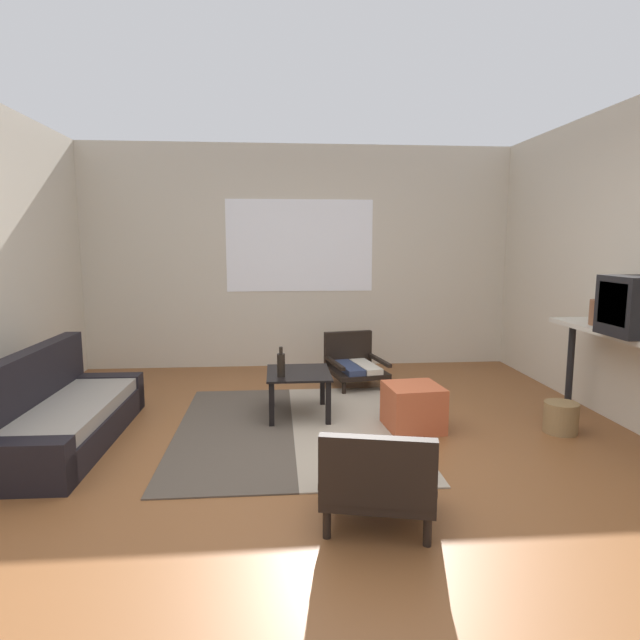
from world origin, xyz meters
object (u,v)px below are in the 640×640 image
(couch, at_px, (59,415))
(armchair_by_window, at_px, (354,363))
(armchair_striped_foreground, at_px, (378,480))
(ottoman_orange, at_px, (413,407))
(wicker_basket, at_px, (561,418))
(glass_bottle, at_px, (281,364))
(console_shelf, at_px, (623,344))
(clay_vase, at_px, (604,311))
(coffee_table, at_px, (299,380))

(couch, xyz_separation_m, armchair_by_window, (2.51, 1.54, 0.01))
(armchair_striped_foreground, distance_m, ottoman_orange, 1.59)
(armchair_by_window, bearing_deg, wicker_basket, -48.24)
(armchair_by_window, relative_size, glass_bottle, 2.83)
(armchair_by_window, distance_m, console_shelf, 2.61)
(armchair_striped_foreground, xyz_separation_m, wicker_basket, (1.76, 1.30, -0.14))
(armchair_by_window, relative_size, console_shelf, 0.48)
(armchair_striped_foreground, height_order, ottoman_orange, armchair_striped_foreground)
(console_shelf, distance_m, glass_bottle, 2.71)
(clay_vase, height_order, glass_bottle, clay_vase)
(clay_vase, xyz_separation_m, glass_bottle, (-2.62, 0.36, -0.47))
(armchair_striped_foreground, height_order, glass_bottle, glass_bottle)
(armchair_by_window, xyz_separation_m, clay_vase, (1.82, -1.54, 0.74))
(armchair_by_window, distance_m, armchair_striped_foreground, 2.95)
(armchair_striped_foreground, bearing_deg, coffee_table, 100.31)
(coffee_table, bearing_deg, armchair_striped_foreground, -79.69)
(couch, xyz_separation_m, clay_vase, (4.32, 0.00, 0.76))
(armchair_striped_foreground, relative_size, console_shelf, 0.47)
(coffee_table, relative_size, wicker_basket, 2.37)
(armchair_by_window, height_order, wicker_basket, armchair_by_window)
(couch, bearing_deg, coffee_table, 15.54)
(couch, relative_size, ottoman_orange, 4.20)
(coffee_table, height_order, armchair_by_window, armchair_by_window)
(armchair_striped_foreground, distance_m, clay_vase, 2.64)
(couch, bearing_deg, glass_bottle, 11.98)
(couch, bearing_deg, clay_vase, 0.05)
(couch, relative_size, wicker_basket, 6.84)
(armchair_striped_foreground, relative_size, glass_bottle, 2.73)
(coffee_table, bearing_deg, glass_bottle, -134.92)
(ottoman_orange, relative_size, clay_vase, 1.33)
(ottoman_orange, bearing_deg, couch, -178.16)
(armchair_by_window, bearing_deg, couch, -148.44)
(coffee_table, distance_m, armchair_striped_foreground, 1.94)
(ottoman_orange, relative_size, wicker_basket, 1.63)
(armchair_by_window, bearing_deg, coffee_table, -122.40)
(coffee_table, bearing_deg, ottoman_orange, -24.68)
(armchair_by_window, relative_size, ottoman_orange, 1.68)
(ottoman_orange, distance_m, clay_vase, 1.73)
(console_shelf, bearing_deg, ottoman_orange, 167.04)
(coffee_table, height_order, clay_vase, clay_vase)
(armchair_by_window, xyz_separation_m, ottoman_orange, (0.28, -1.45, -0.05))
(console_shelf, relative_size, wicker_basket, 5.66)
(console_shelf, bearing_deg, armchair_by_window, 135.21)
(armchair_striped_foreground, xyz_separation_m, clay_vase, (2.12, 1.40, 0.71))
(armchair_by_window, bearing_deg, clay_vase, -40.20)
(couch, xyz_separation_m, wicker_basket, (3.96, -0.09, -0.10))
(armchair_by_window, height_order, ottoman_orange, armchair_by_window)
(glass_bottle, bearing_deg, ottoman_orange, -14.09)
(ottoman_orange, distance_m, wicker_basket, 1.19)
(armchair_by_window, relative_size, clay_vase, 2.23)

